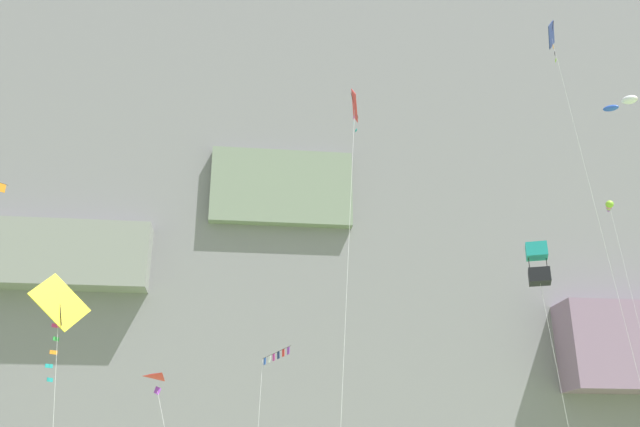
% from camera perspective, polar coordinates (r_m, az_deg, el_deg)
% --- Properties ---
extents(cliff_face, '(180.00, 33.74, 68.41)m').
position_cam_1_polar(cliff_face, '(76.12, -3.77, 2.90)').
color(cliff_face, gray).
rests_on(cliff_face, ground).
extents(kite_box_high_left, '(1.72, 4.81, 15.14)m').
position_cam_1_polar(kite_box_high_left, '(38.86, 17.61, -4.01)').
color(kite_box_high_left, teal).
rests_on(kite_box_high_left, ground).
extents(kite_diamond_front_field, '(2.10, 6.12, 21.23)m').
position_cam_1_polar(kite_diamond_front_field, '(33.57, 2.83, 7.76)').
color(kite_diamond_front_field, red).
rests_on(kite_diamond_front_field, ground).
extents(kite_diamond_near_cliff, '(2.06, 1.81, 10.06)m').
position_cam_1_polar(kite_diamond_near_cliff, '(25.72, -20.79, -7.32)').
color(kite_diamond_near_cliff, yellow).
rests_on(kite_diamond_near_cliff, ground).
extents(kite_diamond_low_center, '(2.10, 3.56, 30.63)m').
position_cam_1_polar(kite_diamond_low_center, '(46.79, 18.78, 13.23)').
color(kite_diamond_low_center, navy).
rests_on(kite_diamond_low_center, ground).
extents(kite_delta_mid_left, '(2.88, 6.41, 7.48)m').
position_cam_1_polar(kite_delta_mid_left, '(35.68, -12.78, -14.38)').
color(kite_delta_mid_left, red).
rests_on(kite_delta_mid_left, ground).
extents(kite_windsock_high_right, '(2.74, 7.45, 22.78)m').
position_cam_1_polar(kite_windsock_high_right, '(55.95, 22.87, 0.48)').
color(kite_windsock_high_right, '#8CCC33').
rests_on(kite_windsock_high_right, ground).
extents(kite_banner_mid_right, '(1.65, 4.04, 9.04)m').
position_cam_1_polar(kite_banner_mid_right, '(34.22, -3.89, -12.99)').
color(kite_banner_mid_right, black).
rests_on(kite_banner_mid_right, ground).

